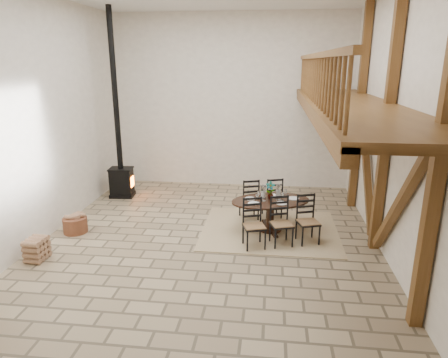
# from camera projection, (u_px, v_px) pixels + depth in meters

# --- Properties ---
(ground) EXTENTS (8.00, 8.00, 0.00)m
(ground) POSITION_uv_depth(u_px,v_px,m) (210.00, 239.00, 8.56)
(ground) COLOR tan
(ground) RESTS_ON ground
(room_shell) EXTENTS (7.02, 8.02, 5.01)m
(room_shell) POSITION_uv_depth(u_px,v_px,m) (270.00, 96.00, 7.57)
(room_shell) COLOR white
(room_shell) RESTS_ON ground
(rug) EXTENTS (3.00, 2.50, 0.02)m
(rug) POSITION_uv_depth(u_px,v_px,m) (270.00, 230.00, 8.98)
(rug) COLOR tan
(rug) RESTS_ON ground
(dining_table) EXTENTS (2.04, 2.24, 1.12)m
(dining_table) POSITION_uv_depth(u_px,v_px,m) (272.00, 215.00, 8.77)
(dining_table) COLOR black
(dining_table) RESTS_ON ground
(wood_stove) EXTENTS (0.67, 0.54, 5.00)m
(wood_stove) POSITION_uv_depth(u_px,v_px,m) (120.00, 157.00, 10.93)
(wood_stove) COLOR black
(wood_stove) RESTS_ON ground
(log_basket) EXTENTS (0.52, 0.52, 0.43)m
(log_basket) POSITION_uv_depth(u_px,v_px,m) (75.00, 224.00, 8.83)
(log_basket) COLOR brown
(log_basket) RESTS_ON ground
(log_stack) EXTENTS (0.35, 0.46, 0.45)m
(log_stack) POSITION_uv_depth(u_px,v_px,m) (37.00, 249.00, 7.58)
(log_stack) COLOR tan
(log_stack) RESTS_ON ground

